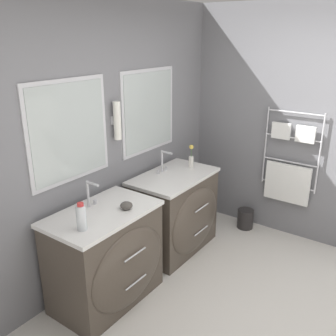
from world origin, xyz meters
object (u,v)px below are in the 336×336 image
Objects in this scene: toiletry_bottle at (81,217)px; flower_vase at (191,158)px; amenity_bowl at (126,206)px; vanity_right at (177,212)px; waste_bin at (245,218)px; vanity_left at (108,257)px.

toiletry_bottle is 0.86× the size of flower_vase.
amenity_bowl is at bearing -4.49° from toiletry_bottle.
waste_bin is (0.88, -0.43, -0.32)m from vanity_right.
vanity_left is 1.06m from vanity_right.
amenity_bowl is at bearing -174.57° from flower_vase.
flower_vase reaches higher than vanity_left.
vanity_left is at bearing 167.57° from waste_bin.
toiletry_bottle is at bearing -169.03° from vanity_left.
waste_bin is at bearing -37.81° from flower_vase.
toiletry_bottle is at bearing 170.68° from waste_bin.
toiletry_bottle is at bearing -177.52° from vanity_right.
flower_vase reaches higher than amenity_bowl.
toiletry_bottle reaches higher than amenity_bowl.
toiletry_bottle is 1.67m from flower_vase.
waste_bin is at bearing -12.43° from vanity_left.
vanity_right is 9.11× the size of amenity_bowl.
vanity_right is at bearing -176.36° from flower_vase.
vanity_left is 0.61m from toiletry_bottle.
flower_vase is at bearing 0.82° from vanity_left.
vanity_right reaches higher than waste_bin.
waste_bin is (2.24, -0.37, -0.85)m from toiletry_bottle.
vanity_left is 4.05× the size of waste_bin.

